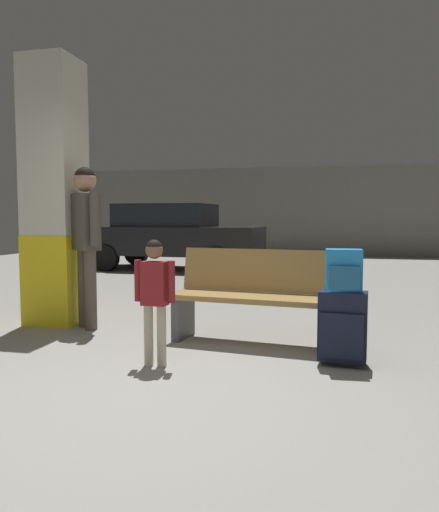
% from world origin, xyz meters
% --- Properties ---
extents(ground_plane, '(18.00, 18.00, 0.10)m').
position_xyz_m(ground_plane, '(0.00, 4.00, -0.05)').
color(ground_plane, gray).
extents(garage_back_wall, '(18.00, 0.12, 2.80)m').
position_xyz_m(garage_back_wall, '(0.00, 12.86, 1.40)').
color(garage_back_wall, slate).
rests_on(garage_back_wall, ground_plane).
extents(structural_pillar, '(0.57, 0.57, 2.94)m').
position_xyz_m(structural_pillar, '(-1.79, 2.01, 1.46)').
color(structural_pillar, yellow).
rests_on(structural_pillar, ground_plane).
extents(bench, '(1.65, 0.72, 0.89)m').
position_xyz_m(bench, '(0.54, 1.61, 0.44)').
color(bench, '#9E7A42').
rests_on(bench, ground_plane).
extents(suitcase, '(0.40, 0.26, 0.60)m').
position_xyz_m(suitcase, '(1.34, 1.02, 0.32)').
color(suitcase, '#191E33').
rests_on(suitcase, ground_plane).
extents(backpack_bright, '(0.29, 0.21, 0.34)m').
position_xyz_m(backpack_bright, '(1.34, 1.02, 0.77)').
color(backpack_bright, '#268CD8').
rests_on(backpack_bright, suitcase).
extents(child, '(0.35, 0.21, 1.02)m').
position_xyz_m(child, '(-0.13, 0.68, 0.63)').
color(child, beige).
rests_on(child, ground_plane).
extents(adult, '(0.47, 0.42, 1.73)m').
position_xyz_m(adult, '(-1.32, 1.82, 1.07)').
color(adult, brown).
rests_on(adult, ground_plane).
extents(parked_car_far, '(4.18, 1.96, 1.51)m').
position_xyz_m(parked_car_far, '(-2.39, 7.92, 0.81)').
color(parked_car_far, black).
rests_on(parked_car_far, ground_plane).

